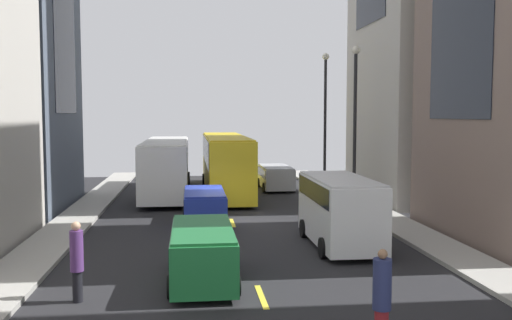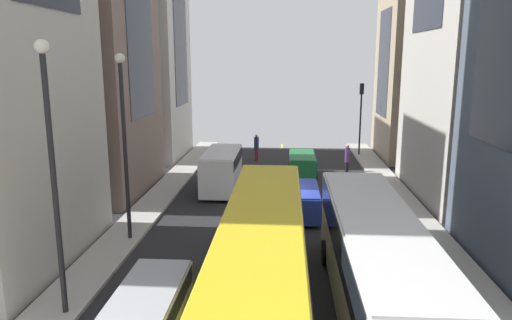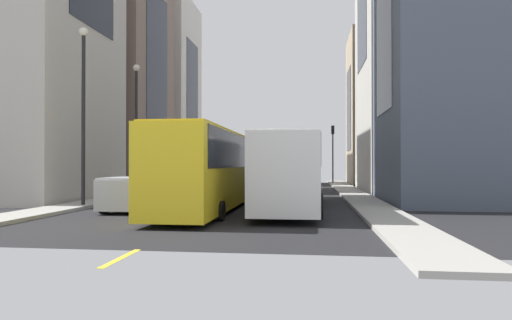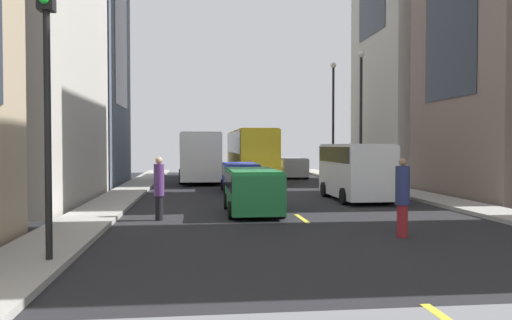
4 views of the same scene
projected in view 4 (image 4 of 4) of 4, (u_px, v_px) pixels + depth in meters
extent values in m
plane|color=black|center=(263.00, 191.00, 27.91)|extent=(40.22, 40.22, 0.00)
cube|color=#9E9B93|center=(129.00, 191.00, 27.08)|extent=(1.88, 44.00, 0.15)
cube|color=#9E9B93|center=(389.00, 189.00, 28.74)|extent=(1.88, 44.00, 0.15)
cube|color=yellow|center=(302.00, 218.00, 17.49)|extent=(0.16, 2.00, 0.01)
cube|color=yellow|center=(263.00, 191.00, 27.91)|extent=(0.16, 2.00, 0.01)
cube|color=yellow|center=(245.00, 179.00, 38.34)|extent=(0.16, 2.00, 0.01)
cube|color=yellow|center=(235.00, 171.00, 48.76)|extent=(0.16, 2.00, 0.01)
cube|color=#4C5666|center=(67.00, 8.00, 31.68)|extent=(6.52, 8.92, 22.13)
cube|color=#1E232D|center=(67.00, 8.00, 31.68)|extent=(6.59, 4.91, 12.17)
cube|color=silver|center=(200.00, 156.00, 36.92)|extent=(2.55, 12.49, 3.00)
cube|color=black|center=(200.00, 144.00, 36.89)|extent=(2.60, 11.49, 1.20)
cube|color=beige|center=(200.00, 134.00, 36.87)|extent=(2.45, 11.99, 0.08)
cylinder|color=black|center=(185.00, 171.00, 40.66)|extent=(0.46, 1.00, 1.00)
cylinder|color=black|center=(215.00, 170.00, 40.93)|extent=(0.46, 1.00, 1.00)
cylinder|color=black|center=(183.00, 176.00, 32.97)|extent=(0.46, 1.00, 1.00)
cylinder|color=black|center=(219.00, 176.00, 33.24)|extent=(0.46, 1.00, 1.00)
cube|color=yellow|center=(249.00, 154.00, 37.84)|extent=(2.45, 13.93, 3.30)
cube|color=black|center=(249.00, 143.00, 37.82)|extent=(2.50, 12.82, 1.48)
cube|color=gold|center=(249.00, 131.00, 37.79)|extent=(2.35, 13.38, 0.08)
cylinder|color=black|center=(231.00, 171.00, 42.04)|extent=(0.44, 0.76, 0.76)
cylinder|color=black|center=(258.00, 171.00, 42.30)|extent=(0.44, 0.76, 0.76)
cylinder|color=black|center=(239.00, 178.00, 33.46)|extent=(0.44, 0.76, 0.76)
cylinder|color=black|center=(273.00, 178.00, 33.72)|extent=(0.44, 0.76, 0.76)
cube|color=white|center=(355.00, 171.00, 23.32)|extent=(2.05, 5.41, 2.30)
cube|color=black|center=(355.00, 154.00, 23.30)|extent=(2.09, 4.97, 0.69)
cube|color=silver|center=(355.00, 145.00, 23.29)|extent=(1.97, 5.19, 0.08)
cylinder|color=black|center=(326.00, 189.00, 24.91)|extent=(0.37, 0.72, 0.72)
cylinder|color=black|center=(363.00, 189.00, 25.13)|extent=(0.37, 0.72, 0.72)
cylinder|color=black|center=(345.00, 196.00, 21.58)|extent=(0.37, 0.72, 0.72)
cylinder|color=black|center=(388.00, 196.00, 21.80)|extent=(0.37, 0.72, 0.72)
cube|color=#1E7238|center=(252.00, 190.00, 18.80)|extent=(1.78, 4.42, 1.39)
cube|color=black|center=(252.00, 181.00, 18.79)|extent=(1.82, 4.07, 0.58)
cube|color=#1A612F|center=(252.00, 170.00, 18.77)|extent=(1.71, 4.25, 0.08)
cylinder|color=black|center=(228.00, 201.00, 20.08)|extent=(0.32, 0.62, 0.62)
cylinder|color=black|center=(269.00, 201.00, 20.27)|extent=(0.32, 0.62, 0.62)
cylinder|color=black|center=(233.00, 210.00, 17.36)|extent=(0.32, 0.62, 0.62)
cylinder|color=black|center=(280.00, 209.00, 17.54)|extent=(0.32, 0.62, 0.62)
cube|color=#2338AD|center=(240.00, 177.00, 27.35)|extent=(1.77, 4.15, 1.31)
cube|color=black|center=(240.00, 171.00, 27.34)|extent=(1.80, 3.82, 0.55)
cube|color=navy|center=(240.00, 164.00, 27.33)|extent=(1.70, 3.99, 0.08)
cylinder|color=black|center=(224.00, 185.00, 28.55)|extent=(0.32, 0.62, 0.62)
cylinder|color=black|center=(253.00, 184.00, 28.74)|extent=(0.32, 0.62, 0.62)
cylinder|color=black|center=(227.00, 189.00, 25.99)|extent=(0.32, 0.62, 0.62)
cylinder|color=black|center=(258.00, 188.00, 26.18)|extent=(0.32, 0.62, 0.62)
cube|color=#B7BABF|center=(291.00, 167.00, 39.38)|extent=(1.87, 4.35, 1.29)
cube|color=black|center=(291.00, 163.00, 39.37)|extent=(1.90, 4.00, 0.54)
cube|color=#9C9EA2|center=(291.00, 158.00, 39.36)|extent=(1.79, 4.17, 0.08)
cylinder|color=black|center=(278.00, 173.00, 40.63)|extent=(0.34, 0.62, 0.62)
cylinder|color=black|center=(299.00, 173.00, 40.83)|extent=(0.34, 0.62, 0.62)
cylinder|color=black|center=(283.00, 175.00, 37.96)|extent=(0.34, 0.62, 0.62)
cylinder|color=black|center=(306.00, 175.00, 38.16)|extent=(0.34, 0.62, 0.62)
cylinder|color=maroon|center=(402.00, 221.00, 13.96)|extent=(0.29, 0.29, 0.89)
cylinder|color=navy|center=(403.00, 185.00, 13.93)|extent=(0.39, 0.39, 1.06)
sphere|color=#8C6647|center=(403.00, 162.00, 13.91)|extent=(0.20, 0.20, 0.20)
cylinder|color=black|center=(159.00, 208.00, 17.07)|extent=(0.26, 0.26, 0.82)
cylinder|color=#593372|center=(159.00, 180.00, 17.04)|extent=(0.35, 0.35, 1.07)
sphere|color=tan|center=(159.00, 160.00, 17.02)|extent=(0.24, 0.24, 0.24)
cylinder|color=black|center=(48.00, 136.00, 10.51)|extent=(0.14, 0.14, 5.12)
cylinder|color=black|center=(361.00, 120.00, 32.18)|extent=(0.18, 0.18, 7.91)
sphere|color=silver|center=(361.00, 54.00, 32.06)|extent=(0.44, 0.44, 0.44)
cylinder|color=black|center=(333.00, 122.00, 38.72)|extent=(0.18, 0.18, 8.25)
sphere|color=silver|center=(333.00, 65.00, 38.60)|extent=(0.44, 0.44, 0.44)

